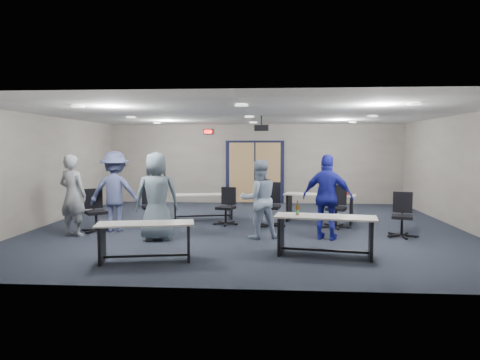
# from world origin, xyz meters

# --- Properties ---
(floor) EXTENTS (10.00, 10.00, 0.00)m
(floor) POSITION_xyz_m (0.00, 0.00, 0.00)
(floor) COLOR #1C212D
(floor) RESTS_ON ground
(back_wall) EXTENTS (10.00, 0.04, 2.70)m
(back_wall) POSITION_xyz_m (0.00, 4.50, 1.35)
(back_wall) COLOR slate
(back_wall) RESTS_ON floor
(front_wall) EXTENTS (10.00, 0.04, 2.70)m
(front_wall) POSITION_xyz_m (0.00, -4.50, 1.35)
(front_wall) COLOR slate
(front_wall) RESTS_ON floor
(left_wall) EXTENTS (0.04, 9.00, 2.70)m
(left_wall) POSITION_xyz_m (-5.00, 0.00, 1.35)
(left_wall) COLOR slate
(left_wall) RESTS_ON floor
(right_wall) EXTENTS (0.04, 9.00, 2.70)m
(right_wall) POSITION_xyz_m (5.00, 0.00, 1.35)
(right_wall) COLOR slate
(right_wall) RESTS_ON floor
(ceiling) EXTENTS (10.00, 9.00, 0.04)m
(ceiling) POSITION_xyz_m (0.00, 0.00, 2.70)
(ceiling) COLOR white
(ceiling) RESTS_ON back_wall
(double_door) EXTENTS (2.00, 0.07, 2.20)m
(double_door) POSITION_xyz_m (0.00, 4.46, 1.05)
(double_door) COLOR black
(double_door) RESTS_ON back_wall
(exit_sign) EXTENTS (0.32, 0.07, 0.18)m
(exit_sign) POSITION_xyz_m (-1.60, 4.44, 2.45)
(exit_sign) COLOR black
(exit_sign) RESTS_ON back_wall
(ceiling_projector) EXTENTS (0.35, 0.32, 0.37)m
(ceiling_projector) POSITION_xyz_m (0.30, 0.50, 2.40)
(ceiling_projector) COLOR black
(ceiling_projector) RESTS_ON ceiling
(ceiling_can_lights) EXTENTS (6.24, 5.74, 0.02)m
(ceiling_can_lights) POSITION_xyz_m (0.00, 0.25, 2.67)
(ceiling_can_lights) COLOR silver
(ceiling_can_lights) RESTS_ON ceiling
(table_front_left) EXTENTS (1.69, 0.84, 0.66)m
(table_front_left) POSITION_xyz_m (-1.58, -3.17, 0.45)
(table_front_left) COLOR beige
(table_front_left) RESTS_ON floor
(table_front_right) EXTENTS (1.84, 0.88, 0.98)m
(table_front_right) POSITION_xyz_m (1.48, -2.61, 0.49)
(table_front_right) COLOR beige
(table_front_right) RESTS_ON floor
(table_back_left) EXTENTS (1.75, 0.91, 0.68)m
(table_back_left) POSITION_xyz_m (-1.26, 1.06, 0.46)
(table_back_left) COLOR beige
(table_back_left) RESTS_ON floor
(table_back_right) EXTENTS (1.88, 1.03, 0.85)m
(table_back_right) POSITION_xyz_m (1.80, 0.82, 0.50)
(table_back_right) COLOR beige
(table_back_right) RESTS_ON floor
(chair_back_a) EXTENTS (0.78, 0.78, 0.93)m
(chair_back_a) POSITION_xyz_m (-2.45, 0.23, 0.47)
(chair_back_a) COLOR black
(chair_back_a) RESTS_ON floor
(chair_back_b) EXTENTS (0.72, 0.72, 0.92)m
(chair_back_b) POSITION_xyz_m (-0.58, 0.30, 0.46)
(chair_back_b) COLOR black
(chair_back_b) RESTS_ON floor
(chair_back_c) EXTENTS (0.78, 0.78, 1.07)m
(chair_back_c) POSITION_xyz_m (0.52, 0.05, 0.54)
(chair_back_c) COLOR black
(chair_back_c) RESTS_ON floor
(chair_back_d) EXTENTS (0.80, 0.80, 1.02)m
(chair_back_d) POSITION_xyz_m (2.09, 0.06, 0.51)
(chair_back_d) COLOR black
(chair_back_d) RESTS_ON floor
(chair_loose_left) EXTENTS (0.86, 0.86, 0.97)m
(chair_loose_left) POSITION_xyz_m (-3.43, -0.78, 0.49)
(chair_loose_left) COLOR black
(chair_loose_left) RESTS_ON floor
(chair_loose_right) EXTENTS (0.75, 0.75, 0.96)m
(chair_loose_right) POSITION_xyz_m (3.35, -0.90, 0.48)
(chair_loose_right) COLOR black
(chair_loose_right) RESTS_ON floor
(person_gray) EXTENTS (0.73, 0.58, 1.77)m
(person_gray) POSITION_xyz_m (-3.74, -1.26, 0.89)
(person_gray) COLOR gray
(person_gray) RESTS_ON floor
(person_plaid) EXTENTS (1.00, 0.75, 1.83)m
(person_plaid) POSITION_xyz_m (-1.82, -1.51, 0.92)
(person_plaid) COLOR slate
(person_plaid) RESTS_ON floor
(person_lightblue) EXTENTS (0.96, 0.85, 1.67)m
(person_lightblue) POSITION_xyz_m (0.29, -1.19, 0.83)
(person_lightblue) COLOR #A0B4D3
(person_lightblue) RESTS_ON floor
(person_navy) EXTENTS (1.13, 0.75, 1.78)m
(person_navy) POSITION_xyz_m (1.71, -1.23, 0.89)
(person_navy) COLOR #1B1F98
(person_navy) RESTS_ON floor
(person_back) EXTENTS (1.21, 0.73, 1.83)m
(person_back) POSITION_xyz_m (-3.02, -0.67, 0.92)
(person_back) COLOR #464F7E
(person_back) RESTS_ON floor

